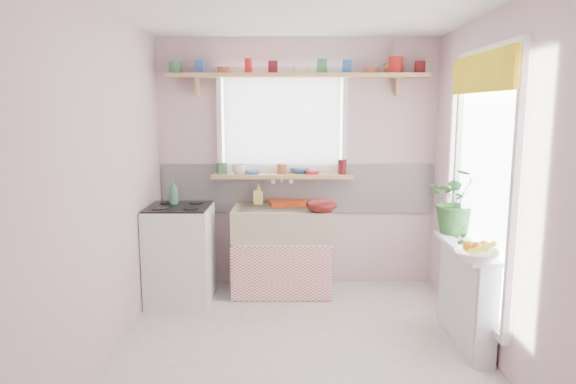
{
  "coord_description": "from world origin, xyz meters",
  "views": [
    {
      "loc": [
        -0.06,
        -3.6,
        1.81
      ],
      "look_at": [
        -0.09,
        0.55,
        1.13
      ],
      "focal_mm": 32.0,
      "sensor_mm": 36.0,
      "label": 1
    }
  ],
  "objects": [
    {
      "name": "cooker_bottle",
      "position": [
        -1.16,
        1.14,
        1.03
      ],
      "size": [
        0.1,
        0.1,
        0.23
      ],
      "primitive_type": "imported",
      "rotation": [
        0.0,
        0.0,
        0.08
      ],
      "color": "#418256",
      "rests_on": "cooker"
    },
    {
      "name": "sill_crockery",
      "position": [
        -0.15,
        1.48,
        1.22
      ],
      "size": [
        1.35,
        0.11,
        0.12
      ],
      "color": "#3F7F4C",
      "rests_on": "windowsill"
    },
    {
      "name": "jade_plant",
      "position": [
        1.33,
        0.6,
        1.05
      ],
      "size": [
        0.56,
        0.51,
        0.55
      ],
      "primitive_type": "imported",
      "rotation": [
        0.0,
        0.0,
        -0.17
      ],
      "color": "#2D6127",
      "rests_on": "radiator_ledge"
    },
    {
      "name": "fruit_bowl",
      "position": [
        1.21,
        -0.2,
        0.81
      ],
      "size": [
        0.39,
        0.39,
        0.07
      ],
      "primitive_type": "imported",
      "rotation": [
        0.0,
        0.0,
        -0.4
      ],
      "color": "white",
      "rests_on": "radiator_ledge"
    },
    {
      "name": "cooker",
      "position": [
        -1.1,
        1.05,
        0.46
      ],
      "size": [
        0.58,
        0.58,
        0.93
      ],
      "color": "white",
      "rests_on": "ground"
    },
    {
      "name": "dish_tray",
      "position": [
        -0.06,
        1.5,
        0.87
      ],
      "size": [
        0.5,
        0.41,
        0.04
      ],
      "primitive_type": "cube",
      "rotation": [
        0.0,
        0.0,
        0.2
      ],
      "color": "red",
      "rests_on": "sink_unit"
    },
    {
      "name": "sill_cup",
      "position": [
        -0.57,
        1.42,
        1.21
      ],
      "size": [
        0.14,
        0.14,
        0.1
      ],
      "primitive_type": "imported",
      "rotation": [
        0.0,
        0.0,
        -0.05
      ],
      "color": "beige",
      "rests_on": "windowsill"
    },
    {
      "name": "fruit",
      "position": [
        1.22,
        -0.19,
        0.87
      ],
      "size": [
        0.2,
        0.14,
        0.1
      ],
      "color": "orange",
      "rests_on": "fruit_bowl"
    },
    {
      "name": "room",
      "position": [
        0.66,
        0.86,
        1.37
      ],
      "size": [
        3.2,
        3.2,
        3.2
      ],
      "color": "silver",
      "rests_on": "ground"
    },
    {
      "name": "colander",
      "position": [
        0.22,
        1.1,
        0.92
      ],
      "size": [
        0.39,
        0.39,
        0.13
      ],
      "primitive_type": "ellipsoid",
      "rotation": [
        0.0,
        0.0,
        0.4
      ],
      "color": "#611110",
      "rests_on": "sink_unit"
    },
    {
      "name": "windowsill",
      "position": [
        -0.15,
        1.48,
        1.14
      ],
      "size": [
        1.4,
        0.22,
        0.04
      ],
      "primitive_type": "cube",
      "color": "tan",
      "rests_on": "room"
    },
    {
      "name": "sill_bowl",
      "position": [
        0.03,
        1.54,
        1.19
      ],
      "size": [
        0.2,
        0.2,
        0.06
      ],
      "primitive_type": "imported",
      "rotation": [
        0.0,
        0.0,
        -0.08
      ],
      "color": "#3466AA",
      "rests_on": "windowsill"
    },
    {
      "name": "pine_shelf",
      "position": [
        0.0,
        1.47,
        2.12
      ],
      "size": [
        2.52,
        0.24,
        0.04
      ],
      "primitive_type": "cube",
      "color": "tan",
      "rests_on": "room"
    },
    {
      "name": "sink_unit",
      "position": [
        -0.15,
        1.29,
        0.43
      ],
      "size": [
        0.95,
        0.65,
        1.11
      ],
      "color": "white",
      "rests_on": "ground"
    },
    {
      "name": "radiator_ledge",
      "position": [
        1.3,
        0.2,
        0.4
      ],
      "size": [
        0.22,
        0.95,
        0.78
      ],
      "color": "white",
      "rests_on": "ground"
    },
    {
      "name": "shelf_vase",
      "position": [
        0.93,
        1.53,
        2.22
      ],
      "size": [
        0.21,
        0.21,
        0.17
      ],
      "primitive_type": "imported",
      "rotation": [
        0.0,
        0.0,
        -0.39
      ],
      "color": "#B46637",
      "rests_on": "pine_shelf"
    },
    {
      "name": "shelf_crockery",
      "position": [
        -0.0,
        1.47,
        2.2
      ],
      "size": [
        2.47,
        0.11,
        0.12
      ],
      "color": "#3F7F4C",
      "rests_on": "pine_shelf"
    },
    {
      "name": "herb_pot",
      "position": [
        1.21,
        0.12,
        0.87
      ],
      "size": [
        0.12,
        0.1,
        0.19
      ],
      "primitive_type": "imported",
      "rotation": [
        0.0,
        0.0,
        0.38
      ],
      "color": "#2B5C24",
      "rests_on": "radiator_ledge"
    },
    {
      "name": "soap_bottle_sink",
      "position": [
        -0.39,
        1.5,
        0.96
      ],
      "size": [
        0.1,
        0.1,
        0.22
      ],
      "primitive_type": "imported",
      "rotation": [
        0.0,
        0.0,
        0.02
      ],
      "color": "#E0D763",
      "rests_on": "sink_unit"
    }
  ]
}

